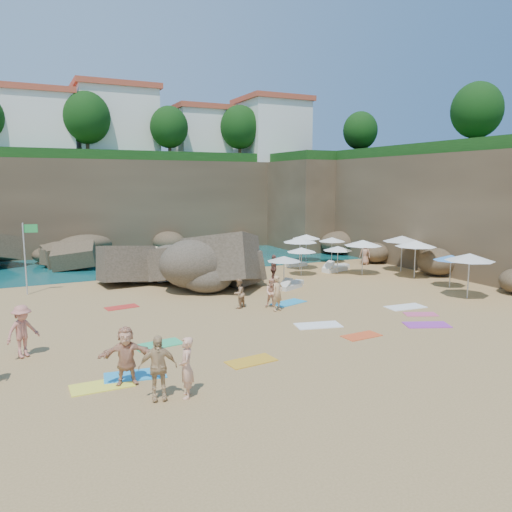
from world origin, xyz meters
name	(u,v)px	position (x,y,z in m)	size (l,w,h in m)	color
ground	(246,306)	(0.00, 0.00, 0.00)	(120.00, 120.00, 0.00)	tan
seawater	(125,242)	(0.00, 30.00, 0.00)	(120.00, 120.00, 0.00)	#0C4751
cliff_back	(155,205)	(2.00, 25.00, 4.00)	(44.00, 8.00, 8.00)	brown
cliff_right	(420,209)	(19.00, 8.00, 4.00)	(8.00, 30.00, 8.00)	brown
cliff_corner	(317,204)	(17.00, 20.00, 4.00)	(10.00, 12.00, 8.00)	brown
rock_promontory	(4,272)	(-11.00, 16.00, 0.00)	(12.00, 7.00, 2.00)	brown
clifftop_buildings	(160,128)	(2.96, 25.79, 11.24)	(28.48, 9.48, 7.00)	white
clifftop_trees	(201,122)	(4.78, 19.52, 11.26)	(35.60, 23.82, 4.40)	#11380F
rock_outcrop	(176,285)	(-1.68, 6.51, 0.00)	(7.89, 5.92, 3.15)	brown
flag_pole	(27,249)	(-9.64, 7.60, 2.53)	(0.77, 0.15, 3.96)	silver
parasol_0	(302,250)	(6.73, 5.87, 1.71)	(1.97, 1.97, 1.87)	silver
parasol_1	(306,237)	(10.22, 10.92, 1.92)	(2.21, 2.21, 2.09)	silver
parasol_2	(332,239)	(11.59, 9.42, 1.79)	(2.06, 2.06, 1.95)	silver
parasol_3	(402,239)	(13.73, 4.15, 2.28)	(2.63, 2.63, 2.49)	silver
parasol_4	(416,244)	(12.82, 1.90, 2.24)	(2.59, 2.59, 2.44)	silver
parasol_5	(300,240)	(7.87, 7.97, 2.10)	(2.42, 2.42, 2.29)	silver
parasol_7	(338,248)	(9.29, 5.40, 1.72)	(1.98, 1.98, 1.87)	silver
parasol_8	(363,243)	(10.50, 4.28, 2.15)	(2.48, 2.48, 2.34)	silver
parasol_9	(284,259)	(3.73, 2.84, 1.75)	(2.01, 2.01, 1.90)	silver
parasol_10	(451,258)	(12.63, -1.18, 1.77)	(2.04, 2.04, 1.93)	silver
parasol_11	(470,257)	(11.33, -3.61, 2.22)	(2.56, 2.56, 2.42)	silver
lounger_0	(171,278)	(-1.46, 8.09, 0.15)	(1.91, 0.64, 0.30)	white
lounger_1	(296,265)	(8.28, 9.14, 0.13)	(1.62, 0.54, 0.25)	white
lounger_2	(293,284)	(4.57, 3.28, 0.13)	(1.63, 0.54, 0.25)	silver
lounger_3	(335,269)	(9.64, 6.17, 0.15)	(1.99, 0.66, 0.31)	white
lounger_4	(336,267)	(10.34, 6.99, 0.15)	(1.91, 0.64, 0.30)	silver
lounger_5	(290,287)	(4.03, 2.58, 0.13)	(1.67, 0.56, 0.26)	silver
towel_0	(135,375)	(-7.01, -6.65, 0.02)	(1.93, 0.96, 0.03)	#2AA1E0
towel_2	(251,361)	(-3.11, -7.12, 0.02)	(1.70, 0.85, 0.03)	gold
towel_3	(158,345)	(-5.54, -3.97, 0.02)	(1.80, 0.90, 0.03)	#35BC75
towel_4	(102,386)	(-8.10, -7.03, 0.02)	(1.85, 0.92, 0.03)	#FFF643
towel_5	(318,325)	(1.35, -4.46, 0.02)	(1.95, 0.98, 0.03)	white
towel_6	(427,325)	(5.63, -6.46, 0.02)	(1.90, 0.95, 0.03)	purple
towel_7	(122,307)	(-5.66, 2.45, 0.01)	(1.56, 0.78, 0.03)	red
towel_8	(289,303)	(2.21, -0.38, 0.02)	(1.85, 0.92, 0.03)	#279DD1
towel_9	(421,314)	(6.68, -5.02, 0.01)	(1.48, 0.74, 0.03)	#DB5580
towel_10	(361,336)	(2.11, -6.48, 0.01)	(1.57, 0.78, 0.03)	#EC5325
towel_13	(405,307)	(6.98, -3.68, 0.02)	(1.95, 0.98, 0.03)	white
person_stand_1	(239,293)	(-0.49, -0.18, 0.74)	(0.72, 0.56, 1.48)	#A47852
person_stand_2	(156,261)	(-1.82, 10.41, 0.95)	(1.23, 0.51, 1.90)	tan
person_stand_3	(274,269)	(3.98, 4.58, 0.86)	(1.01, 0.42, 1.73)	brown
person_stand_4	(365,254)	(13.30, 7.56, 0.82)	(0.80, 0.44, 1.65)	tan
person_stand_5	(105,263)	(-5.03, 10.93, 0.93)	(1.72, 0.49, 1.85)	#A97054
person_stand_6	(186,367)	(-6.01, -8.89, 0.89)	(0.65, 0.43, 1.78)	#ECAA86
person_lie_0	(24,351)	(-10.16, -3.24, 0.25)	(1.20, 1.86, 0.49)	#C67463
person_lie_1	(158,392)	(-6.80, -8.73, 0.23)	(1.09, 1.86, 0.45)	tan
person_lie_3	(127,377)	(-7.38, -7.22, 0.24)	(1.66, 1.79, 0.48)	tan
person_lie_4	(277,307)	(0.95, -1.51, 0.20)	(0.61, 1.68, 0.40)	tan
person_lie_5	(272,302)	(1.01, -0.83, 0.27)	(0.69, 1.42, 0.54)	#F4B18A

